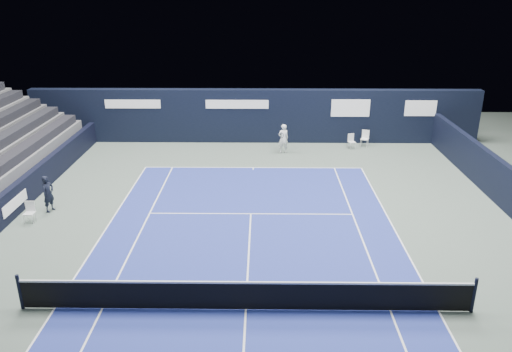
{
  "coord_description": "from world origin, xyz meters",
  "views": [
    {
      "loc": [
        0.44,
        -11.91,
        8.66
      ],
      "look_at": [
        0.2,
        7.31,
        1.3
      ],
      "focal_mm": 35.0,
      "sensor_mm": 36.0,
      "label": 1
    }
  ],
  "objects": [
    {
      "name": "folding_chair_back_a",
      "position": [
        5.49,
        15.25,
        0.56
      ],
      "size": [
        0.46,
        0.48,
        0.84
      ],
      "rotation": [
        0.0,
        0.0,
        0.28
      ],
      "color": "silver",
      "rests_on": "ground"
    },
    {
      "name": "line_judge",
      "position": [
        -8.22,
        6.59,
        0.76
      ],
      "size": [
        0.54,
        0.65,
        1.53
      ],
      "primitive_type": "imported",
      "rotation": [
        0.0,
        0.0,
        1.21
      ],
      "color": "black",
      "rests_on": "ground"
    },
    {
      "name": "ground",
      "position": [
        0.0,
        2.0,
        0.0
      ],
      "size": [
        48.0,
        48.0,
        0.0
      ],
      "primitive_type": "plane",
      "color": "#4E5D53",
      "rests_on": "ground"
    },
    {
      "name": "tennis_net",
      "position": [
        0.0,
        0.0,
        0.51
      ],
      "size": [
        12.9,
        0.1,
        1.1
      ],
      "color": "black",
      "rests_on": "ground"
    },
    {
      "name": "back_sponsor_wall",
      "position": [
        0.01,
        16.5,
        1.55
      ],
      "size": [
        26.0,
        0.63,
        3.1
      ],
      "color": "black",
      "rests_on": "ground"
    },
    {
      "name": "folding_chair_back_b",
      "position": [
        6.35,
        15.66,
        0.53
      ],
      "size": [
        0.53,
        0.52,
        0.93
      ],
      "rotation": [
        0.0,
        0.0,
        -0.38
      ],
      "color": "white",
      "rests_on": "ground"
    },
    {
      "name": "line_judge_chair",
      "position": [
        -8.59,
        5.6,
        0.48
      ],
      "size": [
        0.38,
        0.37,
        0.84
      ],
      "rotation": [
        0.0,
        0.0,
        0.03
      ],
      "color": "white",
      "rests_on": "ground"
    },
    {
      "name": "tennis_player",
      "position": [
        1.6,
        14.36,
        0.81
      ],
      "size": [
        0.68,
        0.89,
        1.62
      ],
      "color": "white",
      "rests_on": "ground"
    },
    {
      "name": "court_markings",
      "position": [
        0.0,
        0.0,
        0.01
      ],
      "size": [
        11.03,
        23.83,
        0.0
      ],
      "color": "white",
      "rests_on": "court_surface"
    },
    {
      "name": "side_barrier_left",
      "position": [
        -9.5,
        5.97,
        0.6
      ],
      "size": [
        0.33,
        22.0,
        1.2
      ],
      "color": "black",
      "rests_on": "ground"
    },
    {
      "name": "court_surface",
      "position": [
        0.0,
        0.0,
        0.0
      ],
      "size": [
        10.97,
        23.77,
        0.01
      ],
      "primitive_type": "cube",
      "color": "navy",
      "rests_on": "ground"
    }
  ]
}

